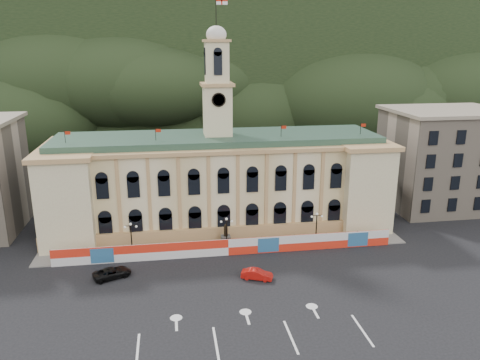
{
  "coord_description": "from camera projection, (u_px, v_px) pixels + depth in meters",
  "views": [
    {
      "loc": [
        -7.88,
        -47.78,
        29.87
      ],
      "look_at": [
        2.2,
        18.0,
        10.61
      ],
      "focal_mm": 35.0,
      "sensor_mm": 36.0,
      "label": 1
    }
  ],
  "objects": [
    {
      "name": "hill_ridge",
      "position": [
        189.0,
        75.0,
        165.24
      ],
      "size": [
        230.0,
        80.0,
        64.0
      ],
      "color": "black",
      "rests_on": "ground"
    },
    {
      "name": "lane_markings",
      "position": [
        252.0,
        335.0,
        50.07
      ],
      "size": [
        26.0,
        10.0,
        0.02
      ],
      "primitive_type": null,
      "color": "white",
      "rests_on": "ground"
    },
    {
      "name": "lamp_center",
      "position": [
        227.0,
        231.0,
        70.1
      ],
      "size": [
        1.96,
        0.44,
        5.15
      ],
      "color": "black",
      "rests_on": "ground"
    },
    {
      "name": "red_sedan",
      "position": [
        257.0,
        274.0,
        61.8
      ],
      "size": [
        4.26,
        5.14,
        1.37
      ],
      "primitive_type": "imported",
      "rotation": [
        0.0,
        0.0,
        1.2
      ],
      "color": "#AE110C",
      "rests_on": "ground"
    },
    {
      "name": "city_hall",
      "position": [
        219.0,
        181.0,
        78.87
      ],
      "size": [
        56.2,
        17.6,
        37.1
      ],
      "color": "beige",
      "rests_on": "ground"
    },
    {
      "name": "hoarding_fence",
      "position": [
        229.0,
        247.0,
        68.78
      ],
      "size": [
        50.0,
        0.44,
        2.5
      ],
      "color": "red",
      "rests_on": "ground"
    },
    {
      "name": "pavement",
      "position": [
        226.0,
        247.0,
        71.65
      ],
      "size": [
        56.0,
        5.5,
        0.16
      ],
      "primitive_type": "cube",
      "color": "slate",
      "rests_on": "ground"
    },
    {
      "name": "black_suv",
      "position": [
        112.0,
        273.0,
        62.19
      ],
      "size": [
        5.86,
        6.66,
        1.4
      ],
      "primitive_type": "imported",
      "rotation": [
        0.0,
        0.0,
        1.96
      ],
      "color": "black",
      "rests_on": "ground"
    },
    {
      "name": "lamp_right",
      "position": [
        316.0,
        225.0,
        72.14
      ],
      "size": [
        1.96,
        0.44,
        5.15
      ],
      "color": "black",
      "rests_on": "ground"
    },
    {
      "name": "ground",
      "position": [
        245.0,
        310.0,
        54.82
      ],
      "size": [
        260.0,
        260.0,
        0.0
      ],
      "primitive_type": "plane",
      "color": "black",
      "rests_on": "ground"
    },
    {
      "name": "statue",
      "position": [
        226.0,
        240.0,
        71.58
      ],
      "size": [
        1.4,
        1.4,
        3.72
      ],
      "color": "#595651",
      "rests_on": "ground"
    },
    {
      "name": "lamp_left",
      "position": [
        131.0,
        236.0,
        68.07
      ],
      "size": [
        1.96,
        0.44,
        5.15
      ],
      "color": "black",
      "rests_on": "ground"
    },
    {
      "name": "side_building_right",
      "position": [
        444.0,
        159.0,
        87.85
      ],
      "size": [
        21.0,
        17.0,
        18.6
      ],
      "color": "tan",
      "rests_on": "ground"
    }
  ]
}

